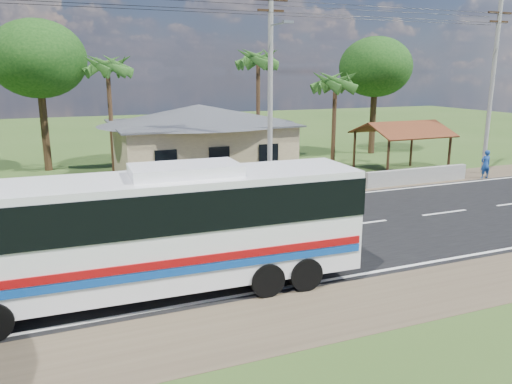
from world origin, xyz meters
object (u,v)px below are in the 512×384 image
waiting_shed (402,131)px  coach_bus (152,224)px  motorcycle (293,181)px  person (486,164)px

waiting_shed → coach_bus: 21.82m
motorcycle → person: person is taller
motorcycle → person: bearing=-110.3°
waiting_shed → coach_bus: (-18.08, -12.20, -0.54)m
coach_bus → motorcycle: (9.82, 10.87, -1.75)m
coach_bus → person: bearing=23.9°
coach_bus → motorcycle: size_ratio=7.45×
waiting_shed → person: 5.36m
coach_bus → person: (21.88, 8.91, -1.31)m
waiting_shed → motorcycle: (-8.26, -1.33, -2.29)m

